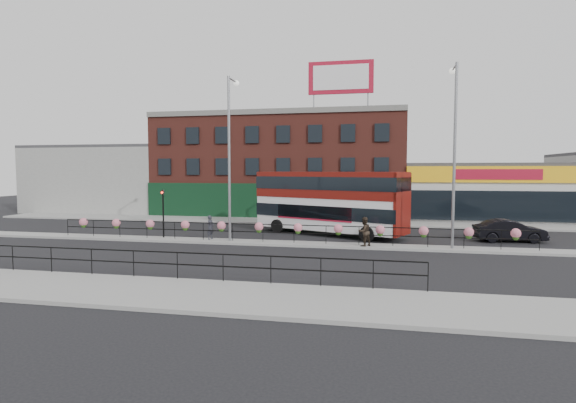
% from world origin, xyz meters
% --- Properties ---
extents(ground, '(120.00, 120.00, 0.00)m').
position_xyz_m(ground, '(0.00, 0.00, 0.00)').
color(ground, black).
rests_on(ground, ground).
extents(south_pavement, '(60.00, 4.00, 0.15)m').
position_xyz_m(south_pavement, '(0.00, -12.00, 0.07)').
color(south_pavement, '#969693').
rests_on(south_pavement, ground).
extents(north_pavement, '(60.00, 4.00, 0.15)m').
position_xyz_m(north_pavement, '(0.00, 12.00, 0.07)').
color(north_pavement, '#969693').
rests_on(north_pavement, ground).
extents(median, '(60.00, 1.60, 0.15)m').
position_xyz_m(median, '(0.00, 0.00, 0.07)').
color(median, '#969693').
rests_on(median, ground).
extents(yellow_line_inner, '(60.00, 0.10, 0.01)m').
position_xyz_m(yellow_line_inner, '(0.00, -9.70, 0.01)').
color(yellow_line_inner, gold).
rests_on(yellow_line_inner, ground).
extents(yellow_line_outer, '(60.00, 0.10, 0.01)m').
position_xyz_m(yellow_line_outer, '(0.00, -9.88, 0.01)').
color(yellow_line_outer, gold).
rests_on(yellow_line_outer, ground).
extents(brick_building, '(25.00, 12.21, 10.30)m').
position_xyz_m(brick_building, '(-4.00, 19.96, 5.13)').
color(brick_building, brown).
rests_on(brick_building, ground).
extents(supermarket, '(15.00, 12.25, 5.30)m').
position_xyz_m(supermarket, '(16.00, 19.90, 2.65)').
color(supermarket, silver).
rests_on(supermarket, ground).
extents(warehouse_west, '(15.50, 12.00, 7.30)m').
position_xyz_m(warehouse_west, '(-24.25, 20.00, 3.65)').
color(warehouse_west, '#989994').
rests_on(warehouse_west, ground).
extents(billboard, '(6.00, 0.29, 4.40)m').
position_xyz_m(billboard, '(2.50, 14.99, 13.18)').
color(billboard, '#A31128').
rests_on(billboard, brick_building).
extents(median_railing, '(30.04, 0.56, 1.23)m').
position_xyz_m(median_railing, '(-0.00, 0.00, 1.05)').
color(median_railing, black).
rests_on(median_railing, median).
extents(south_railing, '(20.04, 0.05, 1.12)m').
position_xyz_m(south_railing, '(-2.00, -10.10, 0.96)').
color(south_railing, black).
rests_on(south_railing, south_pavement).
extents(double_decker_bus, '(11.33, 6.93, 4.54)m').
position_xyz_m(double_decker_bus, '(2.64, 4.77, 2.79)').
color(double_decker_bus, white).
rests_on(double_decker_bus, ground).
extents(car, '(2.57, 4.74, 1.44)m').
position_xyz_m(car, '(14.50, 4.12, 0.72)').
color(car, black).
rests_on(car, ground).
extents(pedestrian_a, '(0.76, 0.66, 1.56)m').
position_xyz_m(pedestrian_a, '(-4.60, 0.26, 0.93)').
color(pedestrian_a, '#2A2B34').
rests_on(pedestrian_a, median).
extents(pedestrian_b, '(1.50, 1.50, 1.74)m').
position_xyz_m(pedestrian_b, '(5.32, -0.40, 1.02)').
color(pedestrian_b, black).
rests_on(pedestrian_b, median).
extents(lamp_column_west, '(0.37, 1.83, 10.41)m').
position_xyz_m(lamp_column_west, '(-3.16, 0.18, 6.32)').
color(lamp_column_west, gray).
rests_on(lamp_column_west, median).
extents(lamp_column_east, '(0.38, 1.86, 10.60)m').
position_xyz_m(lamp_column_east, '(10.34, 0.13, 6.43)').
color(lamp_column_east, gray).
rests_on(lamp_column_east, median).
extents(traffic_light_median, '(0.15, 0.28, 3.65)m').
position_xyz_m(traffic_light_median, '(-8.00, 0.39, 2.47)').
color(traffic_light_median, black).
rests_on(traffic_light_median, median).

